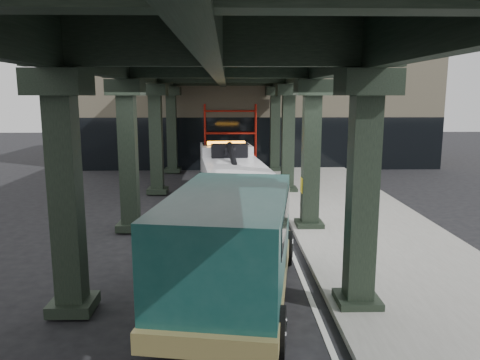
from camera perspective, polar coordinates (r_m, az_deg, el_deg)
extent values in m
plane|color=black|center=(14.01, -0.84, -8.47)|extent=(90.00, 90.00, 0.00)
cube|color=gray|center=(16.56, 14.93, -5.59)|extent=(5.00, 40.00, 0.15)
cube|color=silver|center=(16.02, 5.21, -6.07)|extent=(0.12, 38.00, 0.01)
cube|color=black|center=(9.87, 14.67, -1.77)|extent=(0.55, 0.55, 5.00)
cube|color=black|center=(9.67, 15.29, 11.39)|extent=(1.10, 1.10, 0.50)
cube|color=black|center=(10.58, 14.09, -14.15)|extent=(0.90, 0.90, 0.24)
cube|color=black|center=(15.64, 8.63, 2.80)|extent=(0.55, 0.55, 5.00)
cube|color=black|center=(15.51, 8.86, 11.07)|extent=(1.10, 1.10, 0.50)
cube|color=black|center=(16.10, 8.41, -5.41)|extent=(0.90, 0.90, 0.24)
cube|color=black|center=(21.53, 5.86, 4.88)|extent=(0.55, 0.55, 5.00)
cube|color=black|center=(21.44, 5.97, 10.88)|extent=(1.10, 1.10, 0.50)
cube|color=black|center=(21.87, 5.75, -1.18)|extent=(0.90, 0.90, 0.24)
cube|color=black|center=(27.48, 4.28, 6.06)|extent=(0.55, 0.55, 5.00)
cube|color=black|center=(27.40, 4.34, 10.76)|extent=(1.10, 1.10, 0.50)
cube|color=black|center=(27.74, 4.21, 1.28)|extent=(0.90, 0.90, 0.24)
cube|color=black|center=(10.03, -20.44, -1.90)|extent=(0.55, 0.55, 5.00)
cube|color=black|center=(9.83, -21.27, 11.04)|extent=(1.10, 1.10, 0.50)
cube|color=black|center=(10.73, -19.65, -14.10)|extent=(0.90, 0.90, 0.24)
cube|color=black|center=(15.74, -13.44, 2.68)|extent=(0.55, 0.55, 5.00)
cube|color=black|center=(15.61, -13.78, 10.89)|extent=(1.10, 1.10, 0.50)
cube|color=black|center=(16.20, -13.09, -5.48)|extent=(0.90, 0.90, 0.24)
cube|color=black|center=(21.61, -10.18, 4.79)|extent=(0.55, 0.55, 5.00)
cube|color=black|center=(21.52, -10.37, 10.77)|extent=(1.10, 1.10, 0.50)
cube|color=black|center=(21.94, -9.99, -1.25)|extent=(0.90, 0.90, 0.24)
cube|color=black|center=(27.53, -8.31, 5.99)|extent=(0.55, 0.55, 5.00)
cube|color=black|center=(27.46, -8.44, 10.68)|extent=(1.10, 1.10, 0.50)
cube|color=black|center=(27.80, -8.19, 1.22)|extent=(0.90, 0.90, 0.24)
cube|color=black|center=(15.55, 8.94, 14.02)|extent=(0.35, 32.00, 1.10)
cube|color=black|center=(15.65, -13.91, 13.82)|extent=(0.35, 32.00, 1.10)
cube|color=black|center=(15.30, -2.53, 14.19)|extent=(0.35, 32.00, 1.10)
cube|color=black|center=(15.37, -2.55, 16.79)|extent=(7.40, 32.00, 0.30)
cube|color=#C6B793|center=(33.34, 2.24, 9.40)|extent=(22.00, 10.00, 8.00)
cylinder|color=red|center=(28.31, -4.24, 5.17)|extent=(0.08, 0.08, 4.00)
cylinder|color=red|center=(27.51, -4.32, 5.02)|extent=(0.08, 0.08, 4.00)
cylinder|color=red|center=(28.32, 1.86, 5.20)|extent=(0.08, 0.08, 4.00)
cylinder|color=red|center=(27.53, 1.96, 5.05)|extent=(0.08, 0.08, 4.00)
cylinder|color=red|center=(28.38, -1.18, 3.18)|extent=(3.00, 0.08, 0.08)
cylinder|color=red|center=(28.25, -1.19, 5.80)|extent=(3.00, 0.08, 0.08)
cylinder|color=red|center=(28.18, -1.20, 8.43)|extent=(3.00, 0.08, 0.08)
cube|color=black|center=(19.09, -1.04, -1.34)|extent=(1.63, 7.13, 0.24)
cube|color=white|center=(21.31, -1.73, 2.06)|extent=(2.43, 2.47, 1.70)
cube|color=white|center=(22.35, -1.96, 1.23)|extent=(2.27, 0.87, 0.85)
cube|color=black|center=(21.48, -1.80, 3.40)|extent=(2.18, 1.42, 0.80)
cube|color=white|center=(17.91, -0.69, -0.11)|extent=(2.71, 4.91, 1.32)
cube|color=orange|center=(21.01, -1.70, 4.54)|extent=(1.72, 0.43, 0.15)
cube|color=black|center=(19.63, -1.31, 3.58)|extent=(1.56, 0.71, 0.57)
cylinder|color=black|center=(17.98, -0.76, 2.21)|extent=(0.55, 3.31, 1.26)
cube|color=black|center=(15.79, 0.29, -5.05)|extent=(0.41, 1.34, 0.17)
cube|color=black|center=(15.17, 0.61, -5.87)|extent=(1.52, 0.38, 0.17)
cylinder|color=black|center=(21.67, -4.52, -0.35)|extent=(0.43, 1.06, 1.04)
cylinder|color=silver|center=(21.67, -4.52, -0.35)|extent=(0.42, 0.60, 0.57)
cylinder|color=black|center=(21.86, 0.92, -0.23)|extent=(0.43, 1.06, 1.04)
cylinder|color=silver|center=(21.86, 0.92, -0.23)|extent=(0.42, 0.60, 0.57)
cylinder|color=black|center=(18.62, -4.08, -2.10)|extent=(0.43, 1.06, 1.04)
cylinder|color=silver|center=(18.62, -4.08, -2.10)|extent=(0.42, 0.60, 0.57)
cylinder|color=black|center=(18.84, 2.23, -1.94)|extent=(0.43, 1.06, 1.04)
cylinder|color=silver|center=(18.84, 2.23, -1.94)|extent=(0.42, 0.60, 0.57)
cylinder|color=black|center=(17.43, -3.87, -2.96)|extent=(0.43, 1.06, 1.04)
cylinder|color=silver|center=(17.43, -3.87, -2.96)|extent=(0.42, 0.60, 0.57)
cylinder|color=black|center=(17.66, 2.87, -2.78)|extent=(0.43, 1.06, 1.04)
cylinder|color=silver|center=(17.66, 2.87, -2.78)|extent=(0.42, 0.60, 0.57)
cube|color=#12413D|center=(12.74, 0.80, -5.49)|extent=(2.41, 1.55, 0.98)
cube|color=#12413D|center=(9.77, -1.34, -7.77)|extent=(3.05, 5.22, 2.13)
cube|color=olive|center=(10.47, -0.94, -11.59)|extent=(3.29, 6.42, 0.38)
cube|color=black|center=(12.11, 0.56, -2.07)|extent=(2.18, 0.80, 0.91)
cube|color=black|center=(9.92, -1.06, -4.19)|extent=(2.93, 4.26, 0.60)
cube|color=silver|center=(13.42, 1.10, -6.62)|extent=(2.18, 0.48, 0.33)
cylinder|color=black|center=(13.03, -4.05, -7.82)|extent=(0.45, 0.96, 0.92)
cylinder|color=silver|center=(13.03, -4.05, -7.82)|extent=(0.43, 0.55, 0.51)
cylinder|color=black|center=(12.78, 5.69, -8.21)|extent=(0.45, 0.96, 0.92)
cylinder|color=silver|center=(12.78, 5.69, -8.21)|extent=(0.43, 0.55, 0.51)
cylinder|color=black|center=(8.92, -10.33, -16.84)|extent=(0.45, 0.96, 0.92)
cylinder|color=silver|center=(8.92, -10.33, -16.84)|extent=(0.43, 0.55, 0.51)
cylinder|color=black|center=(8.55, 4.48, -17.96)|extent=(0.45, 0.96, 0.92)
cylinder|color=silver|center=(8.55, 4.48, -17.96)|extent=(0.43, 0.55, 0.51)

